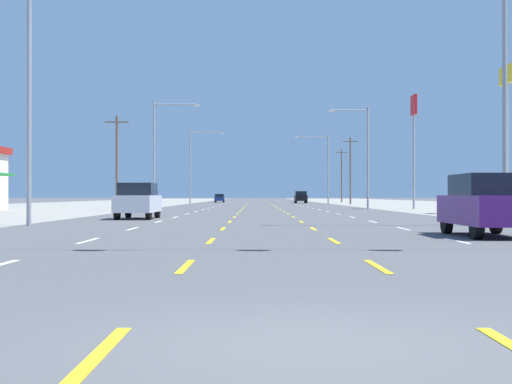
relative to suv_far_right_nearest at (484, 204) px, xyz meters
name	(u,v)px	position (x,y,z in m)	size (l,w,h in m)	color
ground_plane	(258,208)	(-6.87, 49.12, -1.03)	(572.00, 572.00, 0.00)	#4C4C4F
lot_apron_left	(7,208)	(-31.62, 49.12, -1.02)	(28.00, 440.00, 0.01)	gray
lot_apron_right	(508,208)	(17.88, 49.12, -1.02)	(28.00, 440.00, 0.01)	gray
lane_markings	(256,204)	(-6.87, 87.62, -1.02)	(10.64, 227.60, 0.01)	white
signal_span_wire	(280,16)	(-6.71, -6.16, 4.47)	(26.71, 0.53, 9.49)	brown
suv_far_right_nearest	(484,204)	(0.00, 0.00, 0.00)	(1.98, 4.90, 1.98)	#4C196B
suv_far_left_near	(135,200)	(-13.86, 17.25, 0.00)	(1.98, 4.90, 1.98)	silver
suv_far_right_mid	(298,197)	(0.04, 97.62, 0.00)	(1.98, 4.90, 1.98)	black
hatchback_far_left_midfar	(216,198)	(-13.95, 109.90, -0.24)	(1.72, 3.90, 1.54)	navy
pole_sign_right_row_1	(503,102)	(10.23, 28.02, 6.85)	(0.24, 2.58, 10.37)	gray
pole_sign_right_row_2	(410,124)	(7.77, 46.84, 7.11)	(0.24, 1.94, 10.89)	gray
streetlight_left_row_0	(35,79)	(-16.63, 7.99, 5.23)	(4.24, 0.26, 10.90)	gray
streetlight_right_row_0	(489,81)	(2.75, 7.99, 5.14)	(5.07, 0.26, 10.55)	gray
streetlight_left_row_1	(155,147)	(-16.57, 46.19, 4.88)	(4.44, 0.26, 10.19)	gray
streetlight_right_row_1	(361,150)	(2.90, 46.19, 4.53)	(3.85, 0.26, 9.64)	gray
streetlight_left_row_2	(190,161)	(-16.51, 84.39, 5.26)	(4.99, 0.26, 10.79)	gray
streetlight_right_row_2	(321,163)	(2.73, 84.39, 4.96)	(5.10, 0.26, 10.19)	gray
utility_pole_left_row_1	(114,160)	(-20.20, 44.45, 3.50)	(2.20, 0.26, 8.67)	brown
utility_pole_right_row_2	(347,169)	(6.56, 84.43, 4.08)	(2.20, 0.26, 9.81)	brown
utility_pole_right_row_3	(338,175)	(8.57, 112.70, 4.11)	(2.20, 0.26, 9.88)	brown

